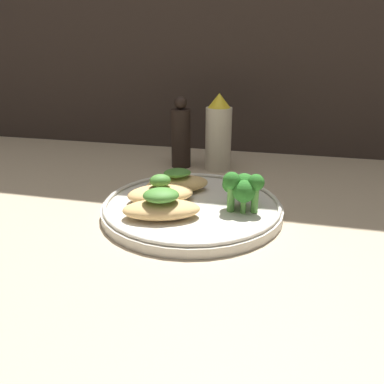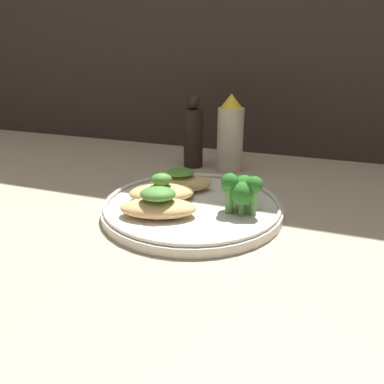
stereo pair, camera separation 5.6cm
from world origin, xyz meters
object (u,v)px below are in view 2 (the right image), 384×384
at_px(broccoli_bunch, 241,189).
at_px(sauce_bottle, 232,135).
at_px(plate, 192,207).
at_px(pepper_grinder, 193,136).

bearing_deg(broccoli_bunch, sauce_bottle, 107.36).
relative_size(broccoli_bunch, sauce_bottle, 0.40).
distance_m(plate, broccoli_bunch, 0.08).
xyz_separation_m(broccoli_bunch, sauce_bottle, (-0.07, 0.23, 0.02)).
xyz_separation_m(plate, sauce_bottle, (0.00, 0.23, 0.06)).
relative_size(sauce_bottle, pepper_grinder, 1.05).
distance_m(plate, pepper_grinder, 0.25).
bearing_deg(plate, broccoli_bunch, -1.13).
bearing_deg(plate, pepper_grinder, 109.21).
relative_size(broccoli_bunch, pepper_grinder, 0.42).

